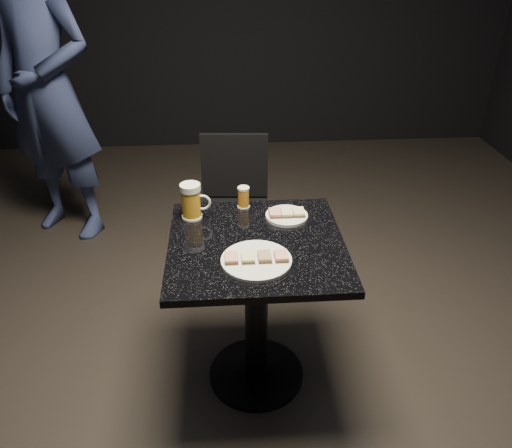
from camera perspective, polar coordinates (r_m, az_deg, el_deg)
The scene contains 10 objects.
floor at distance 2.47m, azimuth 0.03°, elevation -16.86°, with size 6.00×6.00×0.00m, color black.
plate_large at distance 1.86m, azimuth 0.04°, elevation -4.20°, with size 0.27×0.27×0.01m, color white.
plate_small at distance 2.15m, azimuth 3.53°, elevation 0.92°, with size 0.18×0.18×0.01m, color white.
patron at distance 3.42m, azimuth -22.75°, elevation 13.87°, with size 0.71×0.46×1.94m, color navy.
table at distance 2.13m, azimuth 0.04°, elevation -7.54°, with size 0.70×0.70×0.75m.
beer_mug at distance 2.13m, azimuth -7.36°, elevation 2.60°, with size 0.13×0.09×0.16m.
beer_tumbler at distance 2.21m, azimuth -1.43°, elevation 3.07°, with size 0.06×0.06×0.10m.
chair at distance 2.82m, azimuth -2.50°, elevation 2.56°, with size 0.41×0.41×0.86m.
canapes_on_plate_large at distance 1.85m, azimuth 0.04°, elevation -3.78°, with size 0.24×0.07×0.02m.
canapes_on_plate_small at distance 2.15m, azimuth 3.54°, elevation 1.30°, with size 0.15×0.07×0.02m.
Camera 1 is at (-0.12, -1.67, 1.82)m, focal length 35.00 mm.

